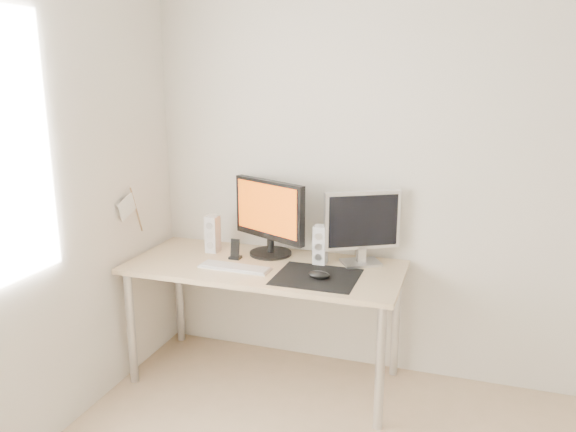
# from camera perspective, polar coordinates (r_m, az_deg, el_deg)

# --- Properties ---
(wall_back) EXTENTS (3.50, 0.00, 3.50)m
(wall_back) POSITION_cam_1_polar(r_m,az_deg,el_deg) (3.32, 15.05, 4.01)
(wall_back) COLOR white
(wall_back) RESTS_ON ground
(mousepad) EXTENTS (0.45, 0.40, 0.00)m
(mousepad) POSITION_cam_1_polar(r_m,az_deg,el_deg) (3.10, 2.94, -6.19)
(mousepad) COLOR black
(mousepad) RESTS_ON desk
(mouse) EXTENTS (0.12, 0.07, 0.04)m
(mouse) POSITION_cam_1_polar(r_m,az_deg,el_deg) (3.06, 3.15, -6.00)
(mouse) COLOR black
(mouse) RESTS_ON mousepad
(desk) EXTENTS (1.60, 0.70, 0.73)m
(desk) POSITION_cam_1_polar(r_m,az_deg,el_deg) (3.32, -2.40, -6.26)
(desk) COLOR #D1B587
(desk) RESTS_ON ground
(main_monitor) EXTENTS (0.51, 0.35, 0.47)m
(main_monitor) POSITION_cam_1_polar(r_m,az_deg,el_deg) (3.40, -1.92, 0.12)
(main_monitor) COLOR black
(main_monitor) RESTS_ON desk
(second_monitor) EXTENTS (0.41, 0.26, 0.43)m
(second_monitor) POSITION_cam_1_polar(r_m,az_deg,el_deg) (3.26, 7.55, -0.84)
(second_monitor) COLOR silver
(second_monitor) RESTS_ON desk
(speaker_left) EXTENTS (0.07, 0.09, 0.23)m
(speaker_left) POSITION_cam_1_polar(r_m,az_deg,el_deg) (3.53, -7.67, -1.83)
(speaker_left) COLOR silver
(speaker_left) RESTS_ON desk
(speaker_right) EXTENTS (0.07, 0.09, 0.23)m
(speaker_right) POSITION_cam_1_polar(r_m,az_deg,el_deg) (3.28, 3.31, -2.94)
(speaker_right) COLOR white
(speaker_right) RESTS_ON desk
(keyboard) EXTENTS (0.42, 0.14, 0.02)m
(keyboard) POSITION_cam_1_polar(r_m,az_deg,el_deg) (3.24, -5.44, -5.21)
(keyboard) COLOR #B0B0B2
(keyboard) RESTS_ON desk
(phone_dock) EXTENTS (0.07, 0.06, 0.12)m
(phone_dock) POSITION_cam_1_polar(r_m,az_deg,el_deg) (3.40, -5.39, -3.73)
(phone_dock) COLOR black
(phone_dock) RESTS_ON desk
(pennant) EXTENTS (0.01, 0.23, 0.29)m
(pennant) POSITION_cam_1_polar(r_m,az_deg,el_deg) (3.44, -15.74, 0.84)
(pennant) COLOR #A57F54
(pennant) RESTS_ON wall_left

